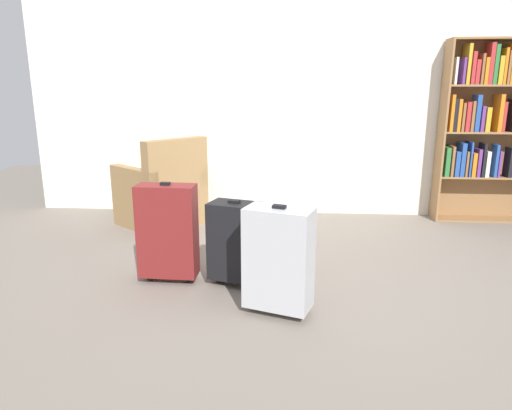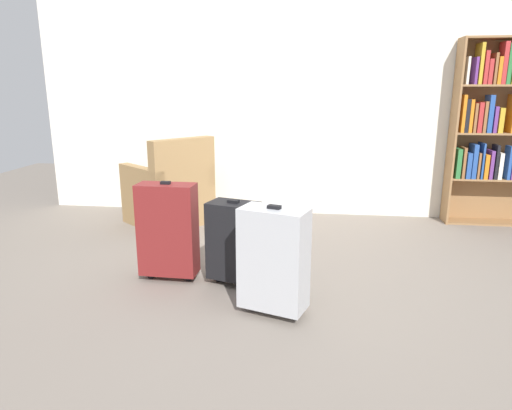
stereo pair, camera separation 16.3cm
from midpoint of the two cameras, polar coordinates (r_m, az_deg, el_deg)
name	(u,v)px [view 2 (the right image)]	position (r m, az deg, el deg)	size (l,w,h in m)	color
ground_plane	(276,285)	(3.33, 3.99, -9.97)	(9.79, 9.79, 0.00)	slate
back_wall	(293,95)	(5.07, 5.59, 13.52)	(5.59, 0.10, 2.60)	silver
bookshelf	(506,121)	(5.27, 29.55, 9.14)	(1.07, 0.26, 1.85)	olive
armchair	(170,193)	(4.78, -9.69, 1.45)	(0.98, 0.98, 0.90)	#9E7A4C
mug	(222,225)	(4.57, -3.27, -2.45)	(0.12, 0.08, 0.10)	white
suitcase_black	(234,241)	(3.24, -1.36, -4.50)	(0.40, 0.31, 0.62)	black
suitcase_silver	(274,259)	(2.80, 3.90, -6.73)	(0.45, 0.33, 0.70)	#B7BABF
suitcase_dark_red	(168,230)	(3.34, -9.57, -3.05)	(0.42, 0.20, 0.74)	maroon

